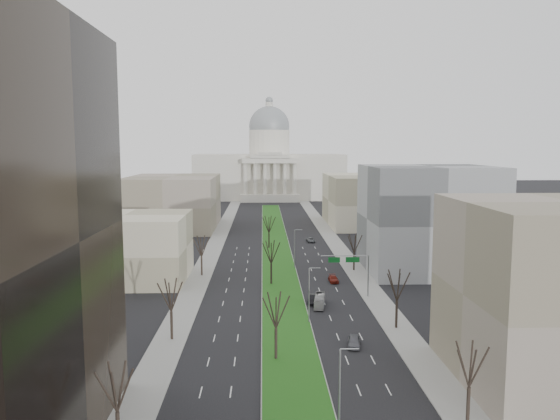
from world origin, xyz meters
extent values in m
plane|color=black|center=(0.00, 120.00, 0.00)|extent=(600.00, 600.00, 0.00)
cube|color=#999993|center=(0.00, 119.00, 0.07)|extent=(8.00, 222.00, 0.15)
cube|color=#175216|center=(0.00, 119.00, 0.17)|extent=(7.70, 221.70, 0.06)
cube|color=gray|center=(-17.50, 95.00, 0.07)|extent=(5.00, 330.00, 0.15)
cube|color=gray|center=(17.50, 95.00, 0.07)|extent=(5.00, 330.00, 0.15)
cube|color=beige|center=(0.00, 270.00, 12.00)|extent=(80.00, 40.00, 24.00)
cube|color=beige|center=(0.00, 247.00, 2.00)|extent=(30.00, 6.00, 4.00)
cube|color=beige|center=(0.00, 247.00, 21.00)|extent=(28.00, 5.00, 2.50)
cube|color=beige|center=(0.00, 247.00, 23.00)|extent=(20.00, 5.00, 1.80)
cube|color=beige|center=(0.00, 247.00, 24.60)|extent=(12.00, 5.00, 1.60)
cylinder|color=beige|center=(0.00, 270.00, 30.00)|extent=(22.00, 22.00, 14.00)
sphere|color=gray|center=(0.00, 270.00, 39.00)|extent=(22.00, 22.00, 22.00)
cylinder|color=beige|center=(0.00, 270.00, 50.00)|extent=(4.00, 4.00, 4.00)
sphere|color=gray|center=(0.00, 270.00, 53.00)|extent=(4.00, 4.00, 4.00)
cylinder|color=beige|center=(-12.50, 247.00, 12.00)|extent=(2.00, 2.00, 16.00)
cylinder|color=beige|center=(-7.50, 247.00, 12.00)|extent=(2.00, 2.00, 16.00)
cylinder|color=beige|center=(-2.50, 247.00, 12.00)|extent=(2.00, 2.00, 16.00)
cylinder|color=beige|center=(2.50, 247.00, 12.00)|extent=(2.00, 2.00, 16.00)
cylinder|color=beige|center=(7.50, 247.00, 12.00)|extent=(2.00, 2.00, 16.00)
cylinder|color=beige|center=(12.50, 247.00, 12.00)|extent=(2.00, 2.00, 16.00)
cube|color=tan|center=(-33.00, 85.00, 7.00)|extent=(26.00, 22.00, 14.00)
cube|color=slate|center=(34.00, 92.00, 12.00)|extent=(28.00, 26.00, 24.00)
cube|color=gray|center=(-35.00, 160.00, 9.00)|extent=(30.00, 40.00, 18.00)
cube|color=tan|center=(35.00, 165.00, 9.00)|extent=(30.00, 40.00, 18.00)
cylinder|color=black|center=(-17.20, 48.00, 2.16)|extent=(0.40, 0.40, 4.32)
cylinder|color=black|center=(-17.20, 88.00, 2.11)|extent=(0.40, 0.40, 4.22)
cylinder|color=black|center=(17.20, 22.00, 2.06)|extent=(0.40, 0.40, 4.13)
cylinder|color=black|center=(17.20, 52.00, 2.21)|extent=(0.40, 0.40, 4.42)
cylinder|color=black|center=(17.20, 92.00, 2.02)|extent=(0.40, 0.40, 4.03)
cylinder|color=black|center=(-2.00, 40.00, 2.16)|extent=(0.40, 0.40, 4.32)
cylinder|color=black|center=(-2.00, 80.00, 2.16)|extent=(0.40, 0.40, 4.32)
cylinder|color=black|center=(-2.00, 120.00, 2.16)|extent=(0.40, 0.40, 4.32)
cylinder|color=gray|center=(3.70, 20.00, 4.50)|extent=(0.20, 0.20, 9.00)
cylinder|color=gray|center=(4.60, 20.00, 9.10)|extent=(1.80, 0.12, 0.12)
cylinder|color=gray|center=(3.70, 55.00, 4.50)|extent=(0.20, 0.20, 9.00)
cylinder|color=gray|center=(4.60, 55.00, 9.10)|extent=(1.80, 0.12, 0.12)
cylinder|color=gray|center=(3.70, 95.00, 4.50)|extent=(0.20, 0.20, 9.00)
cylinder|color=gray|center=(4.60, 95.00, 9.10)|extent=(1.80, 0.12, 0.12)
cylinder|color=gray|center=(16.20, 70.00, 4.00)|extent=(0.24, 0.24, 8.00)
cylinder|color=gray|center=(11.70, 70.00, 8.00)|extent=(9.00, 0.18, 0.18)
cube|color=#0C591E|center=(13.20, 70.08, 7.20)|extent=(2.60, 0.08, 1.00)
cube|color=#0C591E|center=(9.70, 70.08, 7.20)|extent=(2.20, 0.08, 1.00)
imported|color=#54555C|center=(9.29, 44.52, 0.75)|extent=(2.51, 4.66, 1.51)
imported|color=black|center=(5.44, 66.23, 0.76)|extent=(2.36, 4.81, 1.52)
imported|color=#63150D|center=(11.12, 81.56, 0.66)|extent=(1.94, 4.56, 1.31)
imported|color=#565A5F|center=(10.54, 129.59, 0.63)|extent=(2.56, 4.76, 1.27)
imported|color=#BDBDBD|center=(6.41, 64.30, 1.00)|extent=(2.75, 7.34, 2.00)
camera|label=1|loc=(-3.69, -30.26, 28.51)|focal=35.00mm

